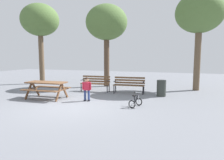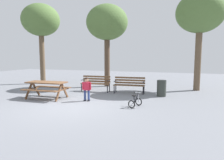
% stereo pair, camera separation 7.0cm
% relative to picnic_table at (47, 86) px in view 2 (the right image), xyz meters
% --- Properties ---
extents(ground, '(36.00, 36.00, 0.00)m').
position_rel_picnic_table_xyz_m(ground, '(1.81, -0.94, -0.59)').
color(ground, slate).
extents(picnic_table, '(1.86, 1.42, 0.79)m').
position_rel_picnic_table_xyz_m(picnic_table, '(0.00, 0.00, 0.00)').
color(picnic_table, brown).
rests_on(picnic_table, ground).
extents(park_bench_far_left, '(1.62, 0.54, 0.85)m').
position_rel_picnic_table_xyz_m(park_bench_far_left, '(1.36, 2.46, -0.08)').
color(park_bench_far_left, brown).
rests_on(park_bench_far_left, ground).
extents(park_bench_left, '(1.63, 0.57, 0.85)m').
position_rel_picnic_table_xyz_m(park_bench_left, '(3.26, 2.47, -0.08)').
color(park_bench_left, brown).
rests_on(park_bench_left, ground).
extents(child_standing, '(0.38, 0.22, 1.03)m').
position_rel_picnic_table_xyz_m(child_standing, '(1.99, 0.11, 0.01)').
color(child_standing, navy).
rests_on(child_standing, ground).
extents(kids_bicycle, '(0.50, 0.62, 0.54)m').
position_rel_picnic_table_xyz_m(kids_bicycle, '(4.19, -0.20, -0.39)').
color(kids_bicycle, black).
rests_on(kids_bicycle, ground).
extents(trash_bin, '(0.44, 0.44, 0.78)m').
position_rel_picnic_table_xyz_m(trash_bin, '(4.92, 2.24, -0.20)').
color(trash_bin, '#2D332D').
rests_on(trash_bin, ground).
extents(tree_far_left, '(2.60, 2.60, 5.52)m').
position_rel_picnic_table_xyz_m(tree_far_left, '(-3.58, 4.27, 3.75)').
color(tree_far_left, brown).
rests_on(tree_far_left, ground).
extents(tree_left, '(2.60, 2.60, 5.13)m').
position_rel_picnic_table_xyz_m(tree_left, '(1.25, 4.48, 3.38)').
color(tree_left, brown).
rests_on(tree_left, ground).
extents(tree_center, '(2.60, 2.60, 5.39)m').
position_rel_picnic_table_xyz_m(tree_center, '(6.61, 4.69, 3.63)').
color(tree_center, brown).
rests_on(tree_center, ground).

